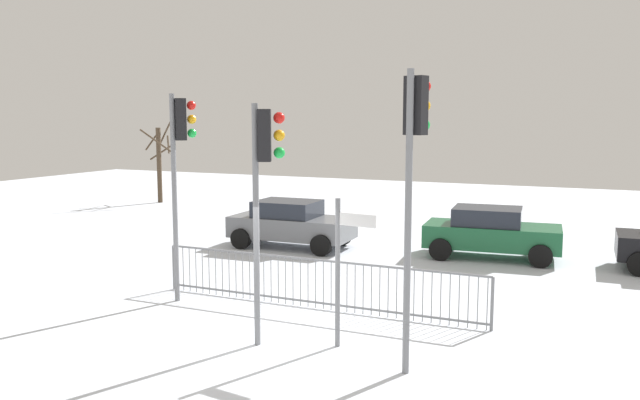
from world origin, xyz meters
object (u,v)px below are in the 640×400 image
object	(u,v)px
traffic_light_rear_left	(264,170)
bare_tree_left	(160,161)
car_green_far	(491,232)
car_grey_trailing	(291,223)
traffic_light_rear_right	(414,153)
direction_sign_post	(341,264)
traffic_light_foreground_right	(180,150)

from	to	relation	value
traffic_light_rear_left	bare_tree_left	xyz separation A→B (m)	(-14.10, 15.10, -1.13)
car_green_far	bare_tree_left	distance (m)	17.70
car_green_far	car_grey_trailing	distance (m)	6.08
car_grey_trailing	bare_tree_left	world-z (taller)	bare_tree_left
traffic_light_rear_left	traffic_light_rear_right	size ratio (longest dim) A/B	0.90
traffic_light_rear_left	direction_sign_post	size ratio (longest dim) A/B	1.61
direction_sign_post	car_green_far	size ratio (longest dim) A/B	0.68
traffic_light_rear_right	traffic_light_foreground_right	bearing A→B (deg)	177.76
traffic_light_rear_left	traffic_light_rear_right	xyz separation A→B (m)	(2.70, -0.09, 0.35)
traffic_light_foreground_right	bare_tree_left	size ratio (longest dim) A/B	1.14
traffic_light_rear_left	traffic_light_rear_right	world-z (taller)	traffic_light_rear_right
direction_sign_post	bare_tree_left	bearing A→B (deg)	144.56
traffic_light_foreground_right	car_grey_trailing	xyz separation A→B (m)	(-0.47, 6.27, -2.57)
traffic_light_rear_right	bare_tree_left	world-z (taller)	traffic_light_rear_right
traffic_light_rear_right	car_green_far	bearing A→B (deg)	106.87
traffic_light_rear_left	bare_tree_left	bearing A→B (deg)	-162.52
traffic_light_rear_left	direction_sign_post	distance (m)	2.13
car_green_far	bare_tree_left	world-z (taller)	bare_tree_left
traffic_light_rear_right	direction_sign_post	xyz separation A→B (m)	(-1.42, 0.52, -1.99)
direction_sign_post	traffic_light_rear_right	bearing A→B (deg)	-11.92
car_grey_trailing	bare_tree_left	xyz separation A→B (m)	(-10.58, 7.08, 1.25)
direction_sign_post	bare_tree_left	world-z (taller)	bare_tree_left
traffic_light_rear_left	car_grey_trailing	distance (m)	9.07
traffic_light_rear_right	car_green_far	world-z (taller)	traffic_light_rear_right
direction_sign_post	bare_tree_left	xyz separation A→B (m)	(-15.38, 14.67, 0.51)
bare_tree_left	direction_sign_post	bearing A→B (deg)	-43.64
direction_sign_post	car_grey_trailing	size ratio (longest dim) A/B	0.69
direction_sign_post	car_green_far	xyz separation A→B (m)	(1.20, 8.57, -0.74)
car_grey_trailing	direction_sign_post	bearing A→B (deg)	-59.07
traffic_light_rear_right	car_grey_trailing	size ratio (longest dim) A/B	1.24
traffic_light_rear_right	bare_tree_left	xyz separation A→B (m)	(-16.80, 15.19, -1.48)
traffic_light_rear_left	traffic_light_foreground_right	size ratio (longest dim) A/B	0.94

